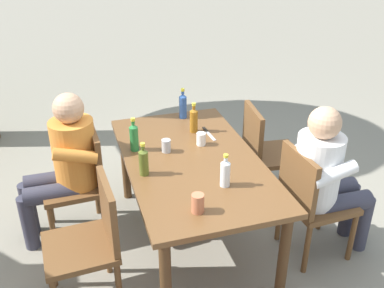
{
  "coord_description": "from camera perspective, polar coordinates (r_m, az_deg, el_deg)",
  "views": [
    {
      "loc": [
        -2.61,
        0.79,
        2.3
      ],
      "look_at": [
        0.0,
        0.0,
        0.85
      ],
      "focal_mm": 41.46,
      "sensor_mm": 36.0,
      "label": 1
    }
  ],
  "objects": [
    {
      "name": "ground_plane",
      "position": [
        3.57,
        0.0,
        -12.14
      ],
      "size": [
        24.0,
        24.0,
        0.0
      ],
      "primitive_type": "plane",
      "color": "gray"
    },
    {
      "name": "dining_table",
      "position": [
        3.19,
        0.0,
        -3.28
      ],
      "size": [
        1.63,
        0.93,
        0.73
      ],
      "color": "brown",
      "rests_on": "ground_plane"
    },
    {
      "name": "chair_near_left",
      "position": [
        3.27,
        14.92,
        -6.68
      ],
      "size": [
        0.46,
        0.46,
        0.87
      ],
      "color": "brown",
      "rests_on": "ground_plane"
    },
    {
      "name": "chair_far_right",
      "position": [
        3.49,
        -13.92,
        -4.22
      ],
      "size": [
        0.46,
        0.46,
        0.87
      ],
      "color": "brown",
      "rests_on": "ground_plane"
    },
    {
      "name": "chair_far_left",
      "position": [
        2.89,
        -12.78,
        -11.66
      ],
      "size": [
        0.47,
        0.47,
        0.87
      ],
      "color": "brown",
      "rests_on": "ground_plane"
    },
    {
      "name": "chair_near_right",
      "position": [
        3.82,
        9.37,
        -0.71
      ],
      "size": [
        0.48,
        0.48,
        0.87
      ],
      "color": "brown",
      "rests_on": "ground_plane"
    },
    {
      "name": "person_in_white_shirt",
      "position": [
        3.24,
        16.9,
        -3.83
      ],
      "size": [
        0.47,
        0.61,
        1.18
      ],
      "color": "white",
      "rests_on": "ground_plane"
    },
    {
      "name": "person_in_plaid_shirt",
      "position": [
        3.4,
        -16.06,
        -2.11
      ],
      "size": [
        0.47,
        0.61,
        1.18
      ],
      "color": "orange",
      "rests_on": "ground_plane"
    },
    {
      "name": "bottle_green",
      "position": [
        3.24,
        -7.47,
        0.96
      ],
      "size": [
        0.06,
        0.06,
        0.26
      ],
      "color": "#287A38",
      "rests_on": "dining_table"
    },
    {
      "name": "bottle_clear",
      "position": [
        2.81,
        4.3,
        -3.66
      ],
      "size": [
        0.06,
        0.06,
        0.23
      ],
      "color": "white",
      "rests_on": "dining_table"
    },
    {
      "name": "bottle_blue",
      "position": [
        3.73,
        -1.18,
        4.99
      ],
      "size": [
        0.06,
        0.06,
        0.26
      ],
      "color": "#2D56A3",
      "rests_on": "dining_table"
    },
    {
      "name": "bottle_amber",
      "position": [
        3.49,
        0.23,
        3.16
      ],
      "size": [
        0.06,
        0.06,
        0.24
      ],
      "color": "#996019",
      "rests_on": "dining_table"
    },
    {
      "name": "bottle_olive",
      "position": [
        2.94,
        -6.24,
        -2.21
      ],
      "size": [
        0.06,
        0.06,
        0.24
      ],
      "color": "#566623",
      "rests_on": "dining_table"
    },
    {
      "name": "cup_steel",
      "position": [
        3.23,
        -3.34,
        -0.23
      ],
      "size": [
        0.07,
        0.07,
        0.1
      ],
      "primitive_type": "cylinder",
      "color": "#B2B7BC",
      "rests_on": "dining_table"
    },
    {
      "name": "cup_terracotta",
      "position": [
        2.59,
        0.75,
        -7.64
      ],
      "size": [
        0.08,
        0.08,
        0.12
      ],
      "primitive_type": "cylinder",
      "color": "#BC6B47",
      "rests_on": "dining_table"
    },
    {
      "name": "cup_white",
      "position": [
        3.32,
        1.18,
        0.66
      ],
      "size": [
        0.07,
        0.07,
        0.1
      ],
      "primitive_type": "cylinder",
      "color": "white",
      "rests_on": "dining_table"
    },
    {
      "name": "table_knife",
      "position": [
        3.51,
        2.06,
        1.45
      ],
      "size": [
        0.24,
        0.04,
        0.01
      ],
      "color": "silver",
      "rests_on": "dining_table"
    }
  ]
}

